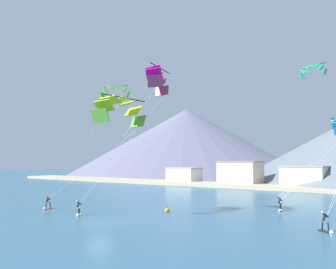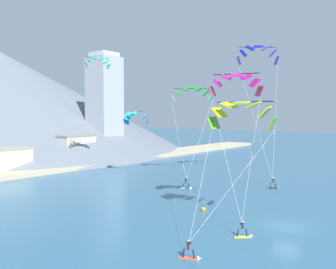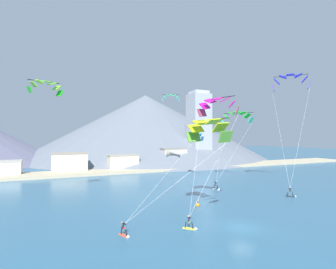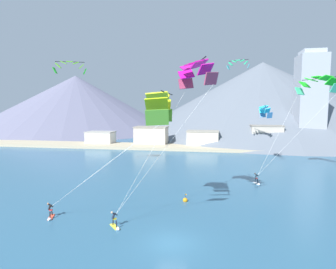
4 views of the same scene
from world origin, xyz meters
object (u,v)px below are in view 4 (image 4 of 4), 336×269
Objects in this scene: kitesurfer_near_lead at (50,214)px; parafoil_kite_mid_center at (195,72)px; parafoil_kite_near_lead at (159,104)px; parafoil_kite_distant_low_drift at (70,66)px; parafoil_kite_distant_high_outer at (238,63)px; parafoil_kite_far_left at (318,83)px; kitesurfer_far_left at (257,181)px; kitesurfer_mid_center at (115,223)px; parafoil_kite_distant_mid_solo at (265,110)px; race_marker_buoy at (185,200)px.

parafoil_kite_mid_center is at bearing 14.60° from kitesurfer_near_lead.
parafoil_kite_distant_low_drift reaches higher than parafoil_kite_near_lead.
parafoil_kite_far_left is at bearing -48.23° from parafoil_kite_distant_high_outer.
kitesurfer_far_left is 0.12× the size of parafoil_kite_mid_center.
parafoil_kite_distant_low_drift is (-39.62, -3.55, 3.17)m from parafoil_kite_far_left.
kitesurfer_near_lead is 0.12× the size of parafoil_kite_mid_center.
parafoil_kite_distant_high_outer is at bearing 68.46° from kitesurfer_mid_center.
parafoil_kite_mid_center is (3.19, 2.28, 3.24)m from parafoil_kite_near_lead.
parafoil_kite_distant_high_outer reaches higher than parafoil_kite_far_left.
kitesurfer_mid_center is 42.50m from parafoil_kite_distant_high_outer.
parafoil_kite_near_lead is 31.88m from parafoil_kite_distant_mid_solo.
parafoil_kite_mid_center reaches higher than race_marker_buoy.
kitesurfer_mid_center is 0.11× the size of parafoil_kite_mid_center.
parafoil_kite_distant_high_outer is (10.12, 32.61, 9.04)m from parafoil_kite_near_lead.
parafoil_kite_distant_mid_solo is at bearing 60.30° from race_marker_buoy.
parafoil_kite_near_lead is 0.84× the size of parafoil_kite_mid_center.
parafoil_kite_far_left is (24.75, 22.64, 14.45)m from kitesurfer_mid_center.
kitesurfer_mid_center is 0.13× the size of parafoil_kite_near_lead.
parafoil_kite_distant_low_drift is at bearing 127.93° from kitesurfer_mid_center.
kitesurfer_near_lead is 14.65m from race_marker_buoy.
kitesurfer_far_left is at bearing 51.68° from parafoil_kite_near_lead.
parafoil_kite_far_left is 28.24m from race_marker_buoy.
kitesurfer_near_lead is 26.45m from parafoil_kite_distant_low_drift.
parafoil_kite_far_left is at bearing 43.96° from parafoil_kite_near_lead.
parafoil_kite_far_left is (21.09, 20.33, 3.56)m from parafoil_kite_near_lead.
kitesurfer_mid_center is at bearing -7.34° from kitesurfer_near_lead.
kitesurfer_near_lead is at bearing -165.40° from parafoil_kite_mid_center.
kitesurfer_mid_center is 29.93m from parafoil_kite_distant_low_drift.
parafoil_kite_distant_low_drift is 29.39m from race_marker_buoy.
kitesurfer_near_lead is 0.38× the size of parafoil_kite_distant_high_outer.
parafoil_kite_far_left is at bearing 45.24° from parafoil_kite_mid_center.
kitesurfer_far_left is 20.53m from parafoil_kite_mid_center.
kitesurfer_mid_center is 0.30× the size of parafoil_kite_distant_mid_solo.
parafoil_kite_mid_center reaches higher than parafoil_kite_near_lead.
parafoil_kite_far_left reaches higher than parafoil_kite_mid_center.
parafoil_kite_mid_center is 14.19× the size of race_marker_buoy.
race_marker_buoy is (-9.60, -8.95, -0.31)m from kitesurfer_far_left.
parafoil_kite_far_left is at bearing 34.20° from kitesurfer_near_lead.
parafoil_kite_mid_center is 31.64m from parafoil_kite_distant_high_outer.
parafoil_kite_distant_high_outer is 34.64m from race_marker_buoy.
parafoil_kite_distant_low_drift is at bearing 137.85° from parafoil_kite_near_lead.
parafoil_kite_distant_high_outer is 11.62m from parafoil_kite_distant_mid_solo.
kitesurfer_mid_center is 0.35× the size of parafoil_kite_distant_high_outer.
parafoil_kite_distant_mid_solo is (14.82, 28.22, -0.65)m from parafoil_kite_near_lead.
race_marker_buoy is at bearing 109.76° from parafoil_kite_mid_center.
kitesurfer_far_left is 13.12m from race_marker_buoy.
parafoil_kite_mid_center is 26.35m from parafoil_kite_distant_low_drift.
kitesurfer_mid_center is 1.59× the size of race_marker_buoy.
parafoil_kite_distant_high_outer is 4.60× the size of race_marker_buoy.
parafoil_kite_far_left is 39.91m from parafoil_kite_distant_low_drift.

